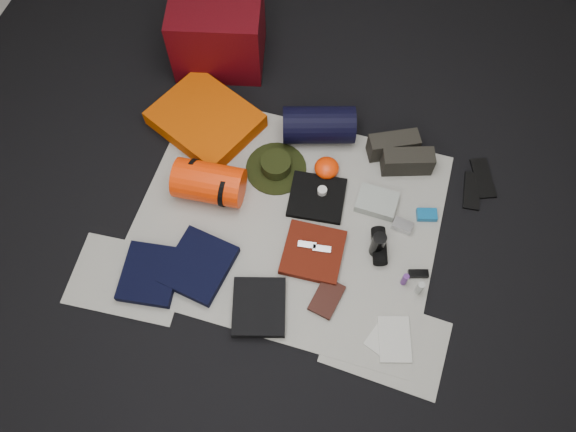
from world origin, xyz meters
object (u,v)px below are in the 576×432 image
(sleeping_pad, at_px, (206,120))
(stuff_sack, at_px, (209,183))
(red_cabinet, at_px, (218,32))
(water_bottle, at_px, (378,244))
(navy_duffel, at_px, (319,125))
(paperback_book, at_px, (327,298))
(compact_camera, at_px, (403,226))

(sleeping_pad, relative_size, stuff_sack, 1.51)
(red_cabinet, xyz_separation_m, water_bottle, (1.22, -1.03, -0.13))
(navy_duffel, bearing_deg, paperback_book, -89.18)
(red_cabinet, bearing_deg, paperback_book, -65.98)
(red_cabinet, height_order, water_bottle, red_cabinet)
(navy_duffel, relative_size, water_bottle, 2.29)
(sleeping_pad, bearing_deg, red_cabinet, 99.46)
(water_bottle, distance_m, paperback_book, 0.38)
(red_cabinet, xyz_separation_m, stuff_sack, (0.27, -0.94, -0.10))
(water_bottle, relative_size, paperback_book, 0.92)
(paperback_book, bearing_deg, water_bottle, 72.56)
(paperback_book, bearing_deg, navy_duffel, 119.05)
(red_cabinet, height_order, compact_camera, red_cabinet)
(stuff_sack, distance_m, navy_duffel, 0.71)
(paperback_book, bearing_deg, sleeping_pad, 150.17)
(red_cabinet, relative_size, navy_duffel, 1.30)
(red_cabinet, bearing_deg, stuff_sack, -87.52)
(red_cabinet, bearing_deg, compact_camera, -46.17)
(stuff_sack, bearing_deg, navy_duffel, 48.60)
(sleeping_pad, relative_size, water_bottle, 3.16)
(water_bottle, bearing_deg, red_cabinet, 139.87)
(sleeping_pad, height_order, compact_camera, sleeping_pad)
(red_cabinet, height_order, stuff_sack, red_cabinet)
(stuff_sack, relative_size, paperback_book, 1.92)
(red_cabinet, distance_m, sleeping_pad, 0.55)
(red_cabinet, bearing_deg, sleeping_pad, -94.01)
(red_cabinet, relative_size, water_bottle, 2.97)
(stuff_sack, relative_size, water_bottle, 2.09)
(stuff_sack, bearing_deg, water_bottle, -5.31)
(stuff_sack, xyz_separation_m, compact_camera, (1.06, 0.09, -0.09))
(water_bottle, distance_m, compact_camera, 0.22)
(red_cabinet, distance_m, compact_camera, 1.59)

